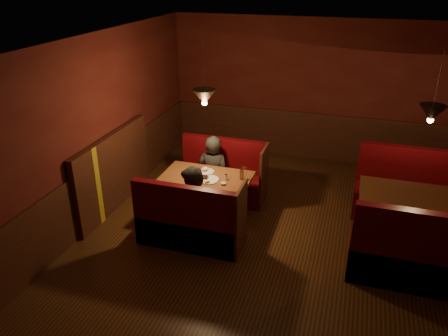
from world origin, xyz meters
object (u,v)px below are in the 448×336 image
(main_bench_far, at_px, (223,179))
(diner_a, at_px, (213,160))
(second_bench_far, at_px, (407,196))
(diner_b, at_px, (195,194))
(main_table, at_px, (207,187))
(second_table, at_px, (412,209))
(main_bench_near, at_px, (190,226))
(second_bench_near, at_px, (416,260))

(main_bench_far, height_order, diner_a, diner_a)
(second_bench_far, distance_m, diner_b, 3.49)
(main_table, bearing_deg, second_table, 2.65)
(main_bench_far, relative_size, main_bench_near, 1.00)
(diner_b, bearing_deg, second_table, 26.82)
(main_bench_near, height_order, second_bench_far, second_bench_far)
(second_bench_far, bearing_deg, diner_b, -152.08)
(main_bench_far, bearing_deg, second_bench_near, -26.72)
(main_table, distance_m, main_bench_near, 0.84)
(main_bench_near, bearing_deg, diner_b, 88.39)
(main_bench_near, xyz_separation_m, diner_a, (-0.10, 1.38, 0.45))
(second_bench_far, bearing_deg, main_bench_far, -175.80)
(diner_b, bearing_deg, main_bench_far, 103.36)
(main_table, bearing_deg, second_bench_near, -13.56)
(main_bench_far, distance_m, diner_b, 1.46)
(main_bench_far, bearing_deg, diner_b, -89.76)
(main_bench_near, bearing_deg, second_bench_near, 1.08)
(diner_a, bearing_deg, main_table, 100.04)
(main_bench_near, height_order, diner_b, diner_b)
(main_table, height_order, main_bench_far, main_bench_far)
(main_bench_far, height_order, second_bench_far, second_bench_far)
(main_table, height_order, second_bench_near, second_bench_near)
(main_bench_far, height_order, diner_b, diner_b)
(main_bench_near, xyz_separation_m, second_bench_near, (3.07, 0.06, 0.04))
(second_bench_far, bearing_deg, diner_a, -171.97)
(second_bench_far, distance_m, second_bench_near, 1.77)
(main_bench_far, bearing_deg, main_bench_near, -90.00)
(second_bench_near, bearing_deg, second_bench_far, 90.00)
(diner_b, bearing_deg, second_bench_far, 41.04)
(main_bench_near, relative_size, second_bench_far, 0.95)
(diner_a, bearing_deg, second_bench_near, 158.78)
(second_bench_far, height_order, diner_b, diner_b)
(main_bench_far, bearing_deg, main_table, -91.06)
(second_table, bearing_deg, diner_b, -166.31)
(main_table, height_order, diner_a, diner_a)
(second_table, relative_size, diner_b, 0.98)
(second_bench_far, bearing_deg, second_table, -92.20)
(main_bench_far, distance_m, main_bench_near, 1.60)
(main_table, xyz_separation_m, diner_a, (-0.09, 0.58, 0.21))
(main_bench_near, height_order, second_bench_near, second_bench_near)
(main_bench_near, xyz_separation_m, second_table, (3.04, 0.94, 0.28))
(main_bench_far, xyz_separation_m, second_bench_far, (3.07, 0.23, 0.04))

